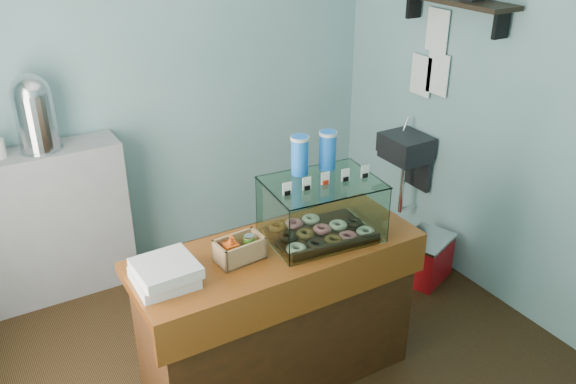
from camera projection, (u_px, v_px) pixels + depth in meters
ground at (259, 351)px, 3.88m from camera, size 3.50×3.50×0.00m
room_shell at (256, 90)px, 3.14m from camera, size 3.54×3.04×2.82m
counter at (278, 314)px, 3.48m from camera, size 1.60×0.60×0.90m
back_shelf at (54, 223)px, 4.24m from camera, size 1.00×0.32×1.10m
display_case at (319, 205)px, 3.35m from camera, size 0.64×0.50×0.55m
condiment_crate at (239, 250)px, 3.15m from camera, size 0.26×0.17×0.16m
pastry_boxes at (165, 273)px, 2.97m from camera, size 0.30×0.30×0.11m
coffee_urn at (34, 111)px, 3.88m from camera, size 0.28×0.28×0.51m
red_cooler at (426, 258)px, 4.54m from camera, size 0.47×0.42×0.35m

